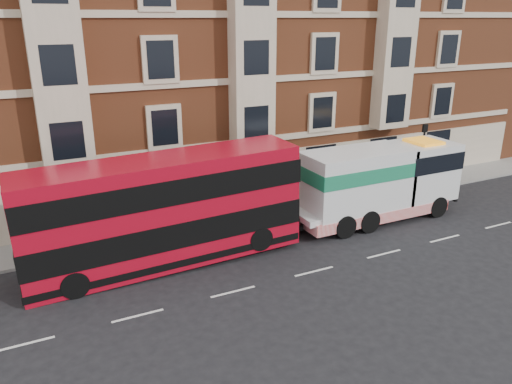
{
  "coord_description": "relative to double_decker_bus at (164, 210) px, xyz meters",
  "views": [
    {
      "loc": [
        -11.22,
        -16.81,
        10.85
      ],
      "look_at": [
        -0.96,
        4.0,
        2.7
      ],
      "focal_mm": 35.0,
      "sensor_mm": 36.0,
      "label": 1
    }
  ],
  "objects": [
    {
      "name": "ground",
      "position": [
        5.7,
        -3.73,
        -2.68
      ],
      "size": [
        120.0,
        120.0,
        0.0
      ],
      "primitive_type": "plane",
      "color": "black",
      "rests_on": "ground"
    },
    {
      "name": "sidewalk",
      "position": [
        5.7,
        3.77,
        -2.61
      ],
      "size": [
        90.0,
        3.0,
        0.15
      ],
      "primitive_type": "cube",
      "color": "slate",
      "rests_on": "ground"
    },
    {
      "name": "victorian_terrace",
      "position": [
        6.2,
        11.27,
        7.38
      ],
      "size": [
        45.0,
        12.0,
        20.4
      ],
      "color": "brown",
      "rests_on": "ground"
    },
    {
      "name": "lamp_post_west",
      "position": [
        -0.3,
        2.47,
        -0.01
      ],
      "size": [
        0.35,
        0.15,
        4.35
      ],
      "color": "black",
      "rests_on": "sidewalk"
    },
    {
      "name": "lamp_post_east",
      "position": [
        17.7,
        2.47,
        -0.01
      ],
      "size": [
        0.35,
        0.15,
        4.35
      ],
      "color": "black",
      "rests_on": "sidewalk"
    },
    {
      "name": "double_decker_bus",
      "position": [
        0.0,
        0.0,
        0.0
      ],
      "size": [
        12.5,
        2.87,
        5.06
      ],
      "color": "#A6091C",
      "rests_on": "ground"
    },
    {
      "name": "tow_truck",
      "position": [
        12.07,
        0.0,
        -0.47
      ],
      "size": [
        10.01,
        2.96,
        4.17
      ],
      "color": "silver",
      "rests_on": "ground"
    },
    {
      "name": "pedestrian",
      "position": [
        -5.36,
        3.05,
        -1.68
      ],
      "size": [
        0.69,
        0.53,
        1.71
      ],
      "primitive_type": "imported",
      "rotation": [
        0.0,
        0.0,
        -0.2
      ],
      "color": "black",
      "rests_on": "sidewalk"
    }
  ]
}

